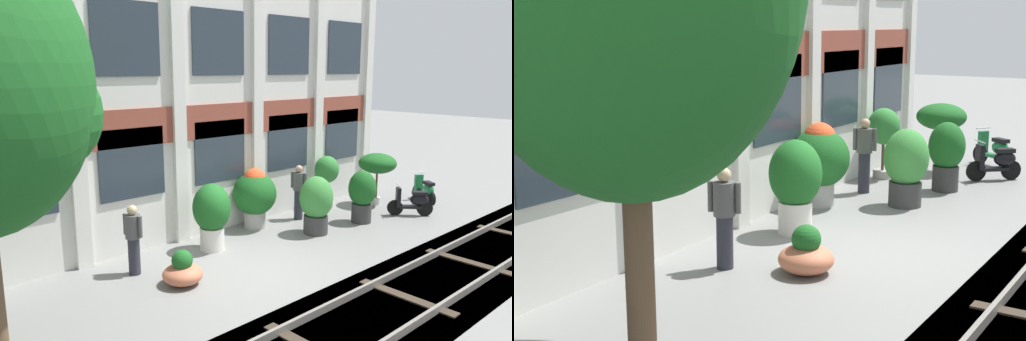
{
  "view_description": "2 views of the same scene",
  "coord_description": "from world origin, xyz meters",
  "views": [
    {
      "loc": [
        -7.07,
        -7.9,
        4.47
      ],
      "look_at": [
        1.22,
        1.15,
        1.96
      ],
      "focal_mm": 35.0,
      "sensor_mm": 36.0,
      "label": 1
    },
    {
      "loc": [
        -10.47,
        -4.65,
        3.71
      ],
      "look_at": [
        -0.4,
        1.8,
        1.23
      ],
      "focal_mm": 50.0,
      "sensor_mm": 36.0,
      "label": 2
    }
  ],
  "objects": [
    {
      "name": "scooter_second_parked",
      "position": [
        8.25,
        0.33,
        0.44
      ],
      "size": [
        0.82,
        1.23,
        0.98
      ],
      "rotation": [
        0.0,
        0.0,
        1.03
      ],
      "color": "black",
      "rests_on": "ground"
    },
    {
      "name": "potted_plant_terracotta_small",
      "position": [
        6.84,
        1.32,
        1.37
      ],
      "size": [
        1.25,
        1.25,
        1.74
      ],
      "color": "beige",
      "rests_on": "ground"
    },
    {
      "name": "potted_plant_stone_basin",
      "position": [
        4.85,
        0.48,
        0.87
      ],
      "size": [
        0.82,
        0.82,
        1.56
      ],
      "color": "#333333",
      "rests_on": "ground"
    },
    {
      "name": "scooter_near_curb",
      "position": [
        6.56,
        -0.19,
        0.44
      ],
      "size": [
        1.0,
        1.07,
        0.98
      ],
      "rotation": [
        0.0,
        0.0,
        2.32
      ],
      "color": "black",
      "rests_on": "ground"
    },
    {
      "name": "potted_plant_fluted_column",
      "position": [
        0.18,
        1.64,
        0.96
      ],
      "size": [
        0.96,
        0.96,
        1.7
      ],
      "color": "beige",
      "rests_on": "ground"
    },
    {
      "name": "ground_plane",
      "position": [
        0.0,
        0.0,
        0.0
      ],
      "size": [
        80.0,
        80.0,
        0.0
      ],
      "primitive_type": "plane",
      "color": "slate"
    },
    {
      "name": "resident_by_doorway",
      "position": [
        -2.03,
        1.59,
        0.85
      ],
      "size": [
        0.34,
        0.51,
        1.58
      ],
      "rotation": [
        0.0,
        0.0,
        -2.83
      ],
      "color": "#282833",
      "rests_on": "ground"
    },
    {
      "name": "potted_plant_tall_urn",
      "position": [
        5.31,
        2.22,
        1.18
      ],
      "size": [
        0.79,
        0.79,
        1.71
      ],
      "color": "gray",
      "rests_on": "ground"
    },
    {
      "name": "potted_plant_wide_bowl",
      "position": [
        -1.55,
        0.42,
        0.29
      ],
      "size": [
        0.86,
        0.86,
        0.76
      ],
      "color": "#B76647",
      "rests_on": "ground"
    },
    {
      "name": "apartment_facade",
      "position": [
        0.0,
        2.99,
        3.85
      ],
      "size": [
        16.47,
        0.64,
        7.73
      ],
      "color": "silver",
      "rests_on": "ground"
    },
    {
      "name": "potted_plant_ribbed_drum",
      "position": [
        3.07,
        0.72,
        0.87
      ],
      "size": [
        0.92,
        0.92,
        1.61
      ],
      "color": "#333333",
      "rests_on": "ground"
    },
    {
      "name": "resident_watching_tracks",
      "position": [
        3.69,
        1.95,
        0.89
      ],
      "size": [
        0.34,
        0.51,
        1.66
      ],
      "rotation": [
        0.0,
        0.0,
        -2.85
      ],
      "color": "#282833",
      "rests_on": "ground"
    },
    {
      "name": "potted_plant_glazed_jar",
      "position": [
        2.18,
        2.25,
        0.99
      ],
      "size": [
        1.25,
        1.25,
        1.73
      ],
      "color": "gray",
      "rests_on": "ground"
    }
  ]
}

